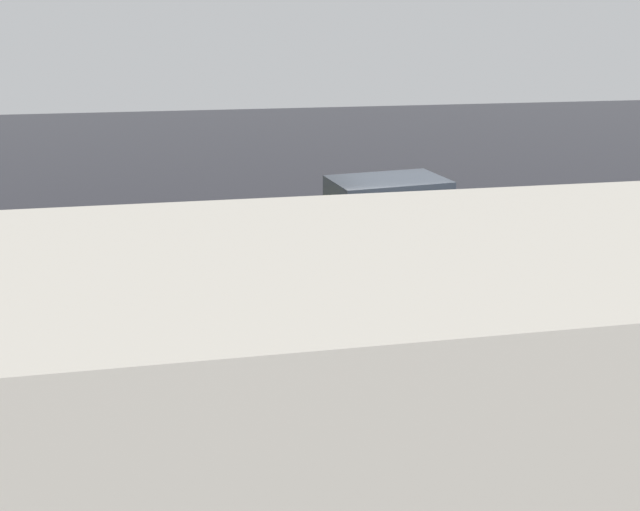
{
  "coord_description": "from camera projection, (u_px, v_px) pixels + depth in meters",
  "views": [
    {
      "loc": [
        4.51,
        13.66,
        5.19
      ],
      "look_at": [
        2.07,
        1.01,
        0.9
      ],
      "focal_mm": 40.0,
      "sensor_mm": 36.0,
      "label": 1
    }
  ],
  "objects": [
    {
      "name": "pedestrian",
      "position": [
        221.0,
        306.0,
        11.75
      ],
      "size": [
        0.26,
        0.57,
        1.22
      ],
      "color": "blue",
      "rests_on": "ground"
    },
    {
      "name": "moving_hatchback",
      "position": [
        377.0,
        228.0,
        14.92
      ],
      "size": [
        4.08,
        2.18,
        2.06
      ],
      "color": "yellow",
      "rests_on": "ground"
    },
    {
      "name": "kerb_strip",
      "position": [
        486.0,
        363.0,
        11.26
      ],
      "size": [
        24.0,
        3.2,
        0.04
      ],
      "primitive_type": "cube",
      "color": "gray",
      "rests_on": "ground"
    },
    {
      "name": "fire_hydrant",
      "position": [
        287.0,
        319.0,
        11.97
      ],
      "size": [
        0.42,
        0.31,
        0.8
      ],
      "color": "gold",
      "rests_on": "ground"
    },
    {
      "name": "puddle_patch",
      "position": [
        381.0,
        266.0,
        15.72
      ],
      "size": [
        4.07,
        4.07,
        0.01
      ],
      "primitive_type": "cylinder",
      "color": "black",
      "rests_on": "ground"
    },
    {
      "name": "metal_railing",
      "position": [
        542.0,
        364.0,
        9.67
      ],
      "size": [
        10.02,
        0.04,
        1.05
      ],
      "color": "#B7BABF",
      "rests_on": "ground"
    },
    {
      "name": "sign_post",
      "position": [
        196.0,
        276.0,
        10.53
      ],
      "size": [
        0.07,
        0.44,
        2.4
      ],
      "color": "#4C4C51",
      "rests_on": "ground"
    },
    {
      "name": "ground_plane",
      "position": [
        406.0,
        275.0,
        15.18
      ],
      "size": [
        60.0,
        60.0,
        0.0
      ],
      "primitive_type": "plane",
      "color": "black"
    }
  ]
}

